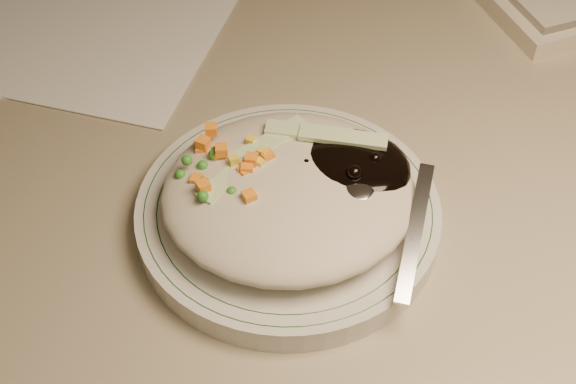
{
  "coord_description": "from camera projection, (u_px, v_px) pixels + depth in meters",
  "views": [
    {
      "loc": [
        -0.14,
        0.81,
        1.22
      ],
      "look_at": [
        -0.1,
        1.22,
        0.78
      ],
      "focal_mm": 50.0,
      "sensor_mm": 36.0,
      "label": 1
    }
  ],
  "objects": [
    {
      "name": "plate_rim",
      "position": [
        288.0,
        206.0,
        0.62
      ],
      "size": [
        0.22,
        0.22,
        0.0
      ],
      "color": "#144723",
      "rests_on": "plate"
    },
    {
      "name": "meal",
      "position": [
        294.0,
        187.0,
        0.6
      ],
      "size": [
        0.21,
        0.19,
        0.05
      ],
      "color": "#B2A990",
      "rests_on": "plate"
    },
    {
      "name": "desk",
      "position": [
        364.0,
        223.0,
        0.9
      ],
      "size": [
        1.4,
        0.7,
        0.74
      ],
      "color": "gray",
      "rests_on": "ground"
    },
    {
      "name": "papers",
      "position": [
        0.0,
        30.0,
        0.8
      ],
      "size": [
        0.47,
        0.3,
        0.0
      ],
      "color": "white",
      "rests_on": "desk"
    },
    {
      "name": "plate",
      "position": [
        288.0,
        215.0,
        0.63
      ],
      "size": [
        0.24,
        0.24,
        0.02
      ],
      "primitive_type": "cylinder",
      "color": "silver",
      "rests_on": "desk"
    }
  ]
}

